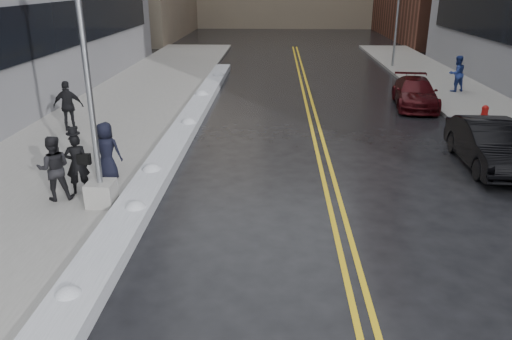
# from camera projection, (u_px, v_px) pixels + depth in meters

# --- Properties ---
(ground) EXTENTS (160.00, 160.00, 0.00)m
(ground) POSITION_uv_depth(u_px,v_px,m) (228.00, 254.00, 10.40)
(ground) COLOR black
(ground) RESTS_ON ground
(sidewalk_west) EXTENTS (5.50, 50.00, 0.15)m
(sidewalk_west) POSITION_uv_depth(u_px,v_px,m) (108.00, 121.00, 19.94)
(sidewalk_west) COLOR gray
(sidewalk_west) RESTS_ON ground
(sidewalk_east) EXTENTS (4.00, 50.00, 0.15)m
(sidewalk_east) POSITION_uv_depth(u_px,v_px,m) (509.00, 126.00, 19.33)
(sidewalk_east) COLOR gray
(sidewalk_east) RESTS_ON ground
(lane_line_left) EXTENTS (0.12, 50.00, 0.01)m
(lane_line_left) POSITION_uv_depth(u_px,v_px,m) (311.00, 125.00, 19.65)
(lane_line_left) COLOR gold
(lane_line_left) RESTS_ON ground
(lane_line_right) EXTENTS (0.12, 50.00, 0.01)m
(lane_line_right) POSITION_uv_depth(u_px,v_px,m) (319.00, 125.00, 19.64)
(lane_line_right) COLOR gold
(lane_line_right) RESTS_ON ground
(snow_ridge) EXTENTS (0.90, 30.00, 0.34)m
(snow_ridge) POSITION_uv_depth(u_px,v_px,m) (181.00, 134.00, 17.91)
(snow_ridge) COLOR silver
(snow_ridge) RESTS_ON ground
(lamppost) EXTENTS (0.65, 0.65, 7.62)m
(lamppost) POSITION_uv_depth(u_px,v_px,m) (92.00, 111.00, 11.50)
(lamppost) COLOR gray
(lamppost) RESTS_ON sidewalk_west
(fire_hydrant) EXTENTS (0.26, 0.26, 0.73)m
(fire_hydrant) POSITION_uv_depth(u_px,v_px,m) (485.00, 114.00, 19.20)
(fire_hydrant) COLOR maroon
(fire_hydrant) RESTS_ON sidewalk_east
(traffic_signal) EXTENTS (0.16, 0.20, 6.00)m
(traffic_signal) POSITION_uv_depth(u_px,v_px,m) (397.00, 14.00, 31.28)
(traffic_signal) COLOR gray
(traffic_signal) RESTS_ON sidewalk_east
(pedestrian_fedora) EXTENTS (0.68, 0.56, 1.59)m
(pedestrian_fedora) POSITION_uv_depth(u_px,v_px,m) (77.00, 164.00, 12.77)
(pedestrian_fedora) COLOR black
(pedestrian_fedora) RESTS_ON sidewalk_west
(pedestrian_b) EXTENTS (0.96, 0.85, 1.66)m
(pedestrian_b) POSITION_uv_depth(u_px,v_px,m) (54.00, 168.00, 12.38)
(pedestrian_b) COLOR black
(pedestrian_b) RESTS_ON sidewalk_west
(pedestrian_c) EXTENTS (0.84, 0.58, 1.63)m
(pedestrian_c) POSITION_uv_depth(u_px,v_px,m) (106.00, 151.00, 13.66)
(pedestrian_c) COLOR black
(pedestrian_c) RESTS_ON sidewalk_west
(pedestrian_d) EXTENTS (1.11, 0.55, 1.83)m
(pedestrian_d) POSITION_uv_depth(u_px,v_px,m) (68.00, 106.00, 18.17)
(pedestrian_d) COLOR black
(pedestrian_d) RESTS_ON sidewalk_west
(pedestrian_east) EXTENTS (1.03, 0.91, 1.76)m
(pedestrian_east) POSITION_uv_depth(u_px,v_px,m) (457.00, 74.00, 24.68)
(pedestrian_east) COLOR navy
(pedestrian_east) RESTS_ON sidewalk_east
(car_black) EXTENTS (1.61, 4.31, 1.41)m
(car_black) POSITION_uv_depth(u_px,v_px,m) (489.00, 144.00, 15.07)
(car_black) COLOR black
(car_black) RESTS_ON ground
(car_maroon) EXTENTS (2.27, 4.51, 1.26)m
(car_maroon) POSITION_uv_depth(u_px,v_px,m) (415.00, 93.00, 22.35)
(car_maroon) COLOR #38090C
(car_maroon) RESTS_ON ground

